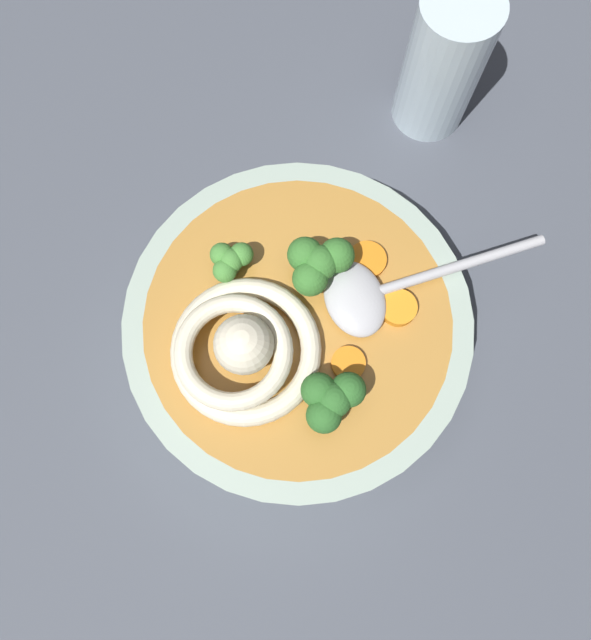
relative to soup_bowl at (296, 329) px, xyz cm
name	(u,v)px	position (x,y,z in cm)	size (l,w,h in cm)	color
table_slab	(280,369)	(2.64, 0.20, -5.10)	(100.97, 100.97, 4.39)	#474C56
soup_bowl	(296,329)	(0.00, 0.00, 0.00)	(26.16, 26.16, 5.62)	#9EB2A3
noodle_pile	(242,350)	(4.21, -1.74, 4.22)	(12.00, 11.77, 4.82)	beige
soup_spoon	(373,293)	(-4.67, 3.72, 3.52)	(15.58, 13.37, 1.60)	#B7B7BC
broccoli_floret_right	(331,399)	(3.80, 5.42, 5.10)	(4.81, 4.14, 3.81)	#7A9E60
broccoli_floret_far	(318,263)	(-3.86, -0.66, 5.23)	(5.07, 4.37, 4.01)	#7A9E60
broccoli_floret_rear	(230,260)	(-0.76, -6.25, 4.43)	(3.46, 2.98, 2.74)	#7A9E60
carrot_slice_center	(258,321)	(1.65, -2.23, 3.10)	(2.52, 2.52, 0.76)	orange
carrot_slice_beside_chili	(398,308)	(-4.88, 5.88, 3.12)	(2.73, 2.73, 0.80)	orange
carrot_slice_beside_noodles	(367,260)	(-6.84, 1.96, 3.01)	(2.93, 2.93, 0.58)	orange
carrot_slice_left	(348,363)	(0.65, 5.01, 2.98)	(2.50, 2.50, 0.53)	orange
drinking_glass	(443,64)	(-24.50, -1.75, 3.58)	(6.47, 6.47, 12.97)	silver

